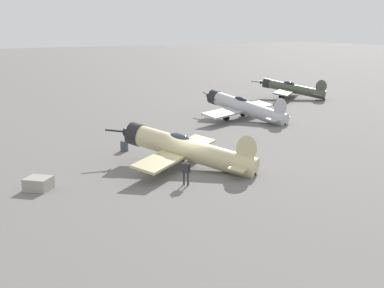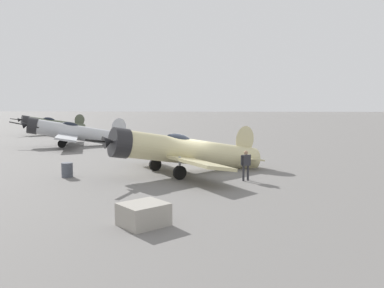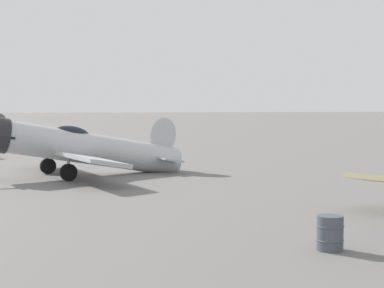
# 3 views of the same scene
# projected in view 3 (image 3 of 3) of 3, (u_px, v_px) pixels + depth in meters

# --- Properties ---
(airplane_mid_apron) EXTENTS (11.23, 11.43, 3.28)m
(airplane_mid_apron) POSITION_uv_depth(u_px,v_px,m) (81.00, 148.00, 31.04)
(airplane_mid_apron) COLOR #B7BABF
(airplane_mid_apron) RESTS_ON ground_plane
(fuel_drum) EXTENTS (0.69, 0.69, 0.86)m
(fuel_drum) POSITION_uv_depth(u_px,v_px,m) (330.00, 233.00, 15.51)
(fuel_drum) COLOR #474C56
(fuel_drum) RESTS_ON ground_plane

